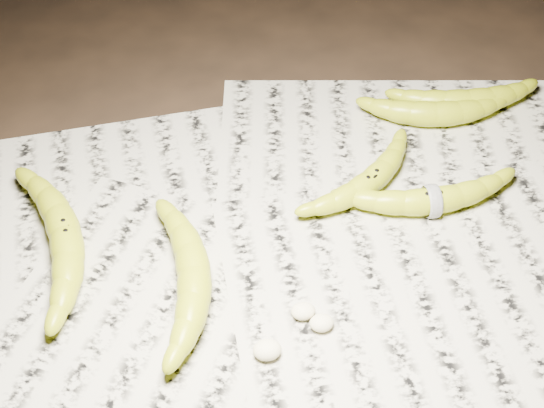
{
  "coord_description": "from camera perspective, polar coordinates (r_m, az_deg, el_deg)",
  "views": [
    {
      "loc": [
        -0.12,
        -0.62,
        0.73
      ],
      "look_at": [
        -0.03,
        0.02,
        0.05
      ],
      "focal_mm": 50.0,
      "sensor_mm": 36.0,
      "label": 1
    }
  ],
  "objects": [
    {
      "name": "flesh_chunk_b",
      "position": [
        0.87,
        3.77,
        -8.77
      ],
      "size": [
        0.03,
        0.02,
        0.02
      ],
      "primitive_type": "ellipsoid",
      "color": "beige",
      "rests_on": "newspaper_patch"
    },
    {
      "name": "ground",
      "position": [
        0.96,
        1.68,
        -2.87
      ],
      "size": [
        3.0,
        3.0,
        0.0
      ],
      "primitive_type": "plane",
      "color": "black",
      "rests_on": "ground"
    },
    {
      "name": "banana_upper_a",
      "position": [
        1.16,
        14.54,
        7.62
      ],
      "size": [
        0.2,
        0.07,
        0.04
      ],
      "primitive_type": null,
      "rotation": [
        0.0,
        0.0,
        -0.05
      ],
      "color": "#B3BB17",
      "rests_on": "newspaper_patch"
    },
    {
      "name": "banana_upper_b",
      "position": [
        1.13,
        12.2,
        6.8
      ],
      "size": [
        0.19,
        0.09,
        0.04
      ],
      "primitive_type": null,
      "rotation": [
        0.0,
        0.0,
        -0.14
      ],
      "color": "#B3BB17",
      "rests_on": "newspaper_patch"
    },
    {
      "name": "flesh_chunk_c",
      "position": [
        0.88,
        2.37,
        -7.91
      ],
      "size": [
        0.03,
        0.02,
        0.02
      ],
      "primitive_type": "ellipsoid",
      "color": "beige",
      "rests_on": "newspaper_patch"
    },
    {
      "name": "measuring_tape",
      "position": [
        1.0,
        11.95,
        0.37
      ],
      "size": [
        0.0,
        0.05,
        0.05
      ],
      "primitive_type": "torus",
      "rotation": [
        0.0,
        1.57,
        0.01
      ],
      "color": "white",
      "rests_on": "newspaper_patch"
    },
    {
      "name": "flesh_chunk_a",
      "position": [
        0.85,
        -0.36,
        -10.78
      ],
      "size": [
        0.03,
        0.03,
        0.02
      ],
      "primitive_type": "ellipsoid",
      "color": "beige",
      "rests_on": "newspaper_patch"
    },
    {
      "name": "banana_left_a",
      "position": [
        0.97,
        -15.33,
        -2.23
      ],
      "size": [
        0.11,
        0.25,
        0.04
      ],
      "primitive_type": null,
      "rotation": [
        0.0,
        0.0,
        1.76
      ],
      "color": "#B3BB17",
      "rests_on": "newspaper_patch"
    },
    {
      "name": "banana_taped",
      "position": [
        1.0,
        11.95,
        0.37
      ],
      "size": [
        0.22,
        0.06,
        0.04
      ],
      "primitive_type": null,
      "rotation": [
        0.0,
        0.0,
        0.01
      ],
      "color": "#B3BB17",
      "rests_on": "newspaper_patch"
    },
    {
      "name": "newspaper_patch",
      "position": [
        0.96,
        3.58,
        -2.99
      ],
      "size": [
        0.9,
        0.7,
        0.01
      ],
      "primitive_type": "cube",
      "color": "#B5B19B",
      "rests_on": "ground"
    },
    {
      "name": "banana_left_b",
      "position": [
        0.9,
        -5.91,
        -5.27
      ],
      "size": [
        0.07,
        0.21,
        0.04
      ],
      "primitive_type": null,
      "rotation": [
        0.0,
        0.0,
        1.55
      ],
      "color": "#B3BB17",
      "rests_on": "newspaper_patch"
    },
    {
      "name": "banana_center",
      "position": [
        1.01,
        7.41,
        1.82
      ],
      "size": [
        0.18,
        0.16,
        0.03
      ],
      "primitive_type": null,
      "rotation": [
        0.0,
        0.0,
        0.64
      ],
      "color": "#B3BB17",
      "rests_on": "newspaper_patch"
    }
  ]
}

